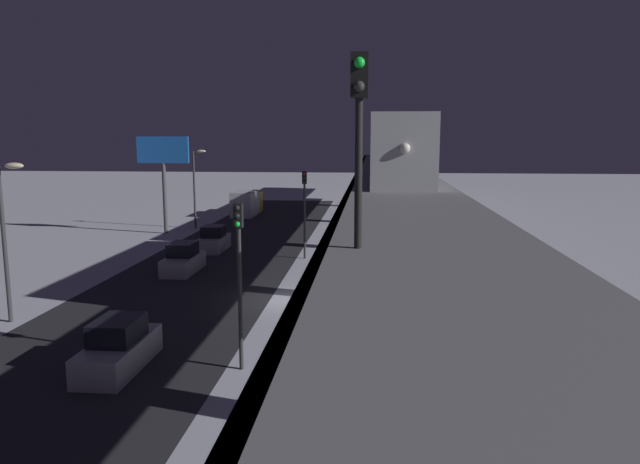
% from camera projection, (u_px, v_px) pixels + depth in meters
% --- Properties ---
extents(ground_plane, '(240.00, 240.00, 0.00)m').
position_uv_depth(ground_plane, '(286.00, 300.00, 32.23)').
color(ground_plane, silver).
extents(avenue_asphalt, '(11.00, 103.00, 0.01)m').
position_uv_depth(avenue_asphalt, '(173.00, 297.00, 32.79)').
color(avenue_asphalt, '#28282D').
rests_on(avenue_asphalt, ground_plane).
extents(elevated_railway, '(5.00, 103.00, 6.47)m').
position_uv_depth(elevated_railway, '(396.00, 200.00, 30.83)').
color(elevated_railway, slate).
rests_on(elevated_railway, ground_plane).
extents(subway_train, '(2.94, 74.07, 3.40)m').
position_uv_depth(subway_train, '(386.00, 143.00, 61.18)').
color(subway_train, '#B7BABF').
rests_on(subway_train, elevated_railway).
extents(rail_signal, '(0.36, 0.41, 4.00)m').
position_uv_depth(rail_signal, '(359.00, 117.00, 11.99)').
color(rail_signal, black).
rests_on(rail_signal, elevated_railway).
extents(sedan_silver, '(1.80, 4.45, 1.97)m').
position_uv_depth(sedan_silver, '(183.00, 260.00, 38.90)').
color(sedan_silver, '#B2B2B7').
rests_on(sedan_silver, ground_plane).
extents(sedan_silver_2, '(1.80, 4.06, 1.97)m').
position_uv_depth(sedan_silver_2, '(214.00, 240.00, 46.31)').
color(sedan_silver_2, '#B2B2B7').
rests_on(sedan_silver_2, ground_plane).
extents(sedan_silver_3, '(1.80, 4.52, 1.97)m').
position_uv_depth(sedan_silver_3, '(119.00, 348.00, 22.56)').
color(sedan_silver_3, '#B2B2B7').
rests_on(sedan_silver_3, ground_plane).
extents(box_truck, '(2.40, 7.40, 2.80)m').
position_uv_depth(box_truck, '(247.00, 203.00, 67.74)').
color(box_truck, gold).
rests_on(box_truck, ground_plane).
extents(traffic_light_near, '(0.32, 0.44, 6.40)m').
position_uv_depth(traffic_light_near, '(239.00, 262.00, 21.93)').
color(traffic_light_near, '#2D2D2D').
rests_on(traffic_light_near, ground_plane).
extents(traffic_light_mid, '(0.32, 0.44, 6.40)m').
position_uv_depth(traffic_light_mid, '(305.00, 202.00, 42.69)').
color(traffic_light_mid, '#2D2D2D').
rests_on(traffic_light_mid, ground_plane).
extents(commercial_billboard, '(4.80, 0.36, 8.90)m').
position_uv_depth(commercial_billboard, '(163.00, 159.00, 53.73)').
color(commercial_billboard, '#4C4C51').
rests_on(commercial_billboard, ground_plane).
extents(street_lamp_near, '(1.35, 0.44, 7.65)m').
position_uv_depth(street_lamp_near, '(7.00, 223.00, 27.65)').
color(street_lamp_near, '#38383D').
rests_on(street_lamp_near, ground_plane).
extents(street_lamp_far, '(1.35, 0.44, 7.65)m').
position_uv_depth(street_lamp_far, '(196.00, 179.00, 57.16)').
color(street_lamp_far, '#38383D').
rests_on(street_lamp_far, ground_plane).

